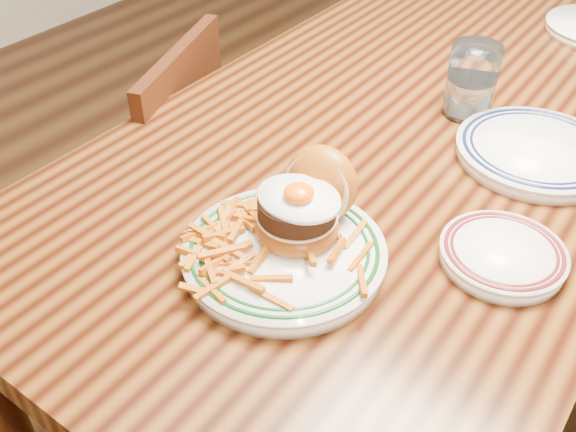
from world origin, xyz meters
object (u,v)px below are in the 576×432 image
Objects in this scene: main_plate at (290,236)px; side_plate at (503,254)px; chair_left at (152,192)px; table at (410,157)px.

main_plate reaches higher than side_plate.
main_plate is 0.29m from side_plate.
main_plate is 1.67× the size of side_plate.
chair_left is 0.91m from side_plate.
chair_left is (-0.57, -0.17, -0.23)m from table.
side_plate reaches higher than table.
chair_left is 4.69× the size of side_plate.
chair_left is 2.80× the size of main_plate.
chair_left is at bearing 179.95° from side_plate.
side_plate is (0.27, -0.28, 0.10)m from table.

